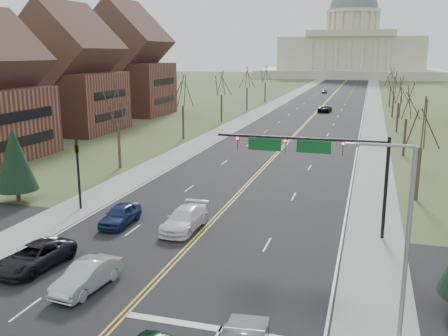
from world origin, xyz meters
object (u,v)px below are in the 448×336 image
Objects in this scene: car_sb_outer_lead at (35,256)px; car_sb_inner_second at (184,219)px; car_far_nb at (325,108)px; car_sb_inner_lead at (87,276)px; car_sb_outer_second at (120,215)px; signal_mast at (313,154)px; signal_left at (78,165)px; street_light at (402,234)px; car_far_sb at (324,91)px.

car_sb_inner_second reaches higher than car_sb_outer_lead.
car_sb_inner_second reaches higher than car_far_nb.
car_sb_inner_lead is 10.54m from car_sb_outer_second.
car_sb_inner_second is at bearing -165.73° from signal_mast.
car_sb_inner_lead is 88.24m from car_far_nb.
car_sb_inner_second is (10.09, -2.25, -2.91)m from signal_left.
signal_mast is 2.61× the size of car_sb_inner_lead.
street_light reaches higher than signal_mast.
car_sb_outer_second is at bearing -169.41° from signal_mast.
signal_mast reaches higher than car_sb_outer_lead.
car_sb_outer_second is (5.06, -2.60, -2.94)m from signal_left.
street_light is at bearing -68.59° from signal_mast.
car_sb_outer_lead is 0.98× the size of car_sb_inner_second.
street_light is at bearing -29.12° from signal_left.
car_far_nb reaches higher than car_sb_outer_lead.
signal_left reaches higher than car_sb_outer_second.
signal_left is 1.34× the size of car_sb_outer_second.
signal_left is at bearing 150.88° from street_light.
car_far_sb is at bearing 94.63° from car_sb_outer_lead.
signal_mast reaches higher than car_sb_inner_second.
signal_left is at bearing 168.98° from car_sb_inner_second.
car_sb_inner_second is (1.78, 10.37, 0.03)m from car_sb_inner_lead.
signal_mast reaches higher than car_far_nb.
street_light is at bearing 3.52° from car_sb_inner_lead.
signal_mast is 19.39m from car_sb_outer_lead.
car_far_nb is 51.60m from car_far_sb.
street_light is 1.69× the size of car_far_nb.
car_sb_inner_lead is 4.75m from car_sb_outer_lead.
signal_left is 15.40m from car_sb_inner_lead.
car_sb_outer_lead is at bearing -123.85° from car_sb_inner_second.
signal_left is 1.13× the size of car_sb_outer_lead.
car_far_nb is (13.23, 75.48, -2.96)m from signal_left.
signal_mast is 17.24m from car_sb_inner_lead.
street_light reaches higher than car_sb_outer_lead.
car_sb_inner_second is (-14.15, 11.25, -4.42)m from street_light.
car_sb_outer_lead is 0.99× the size of car_far_nb.
signal_left is at bearing 84.15° from car_far_nb.
car_sb_inner_lead is (-15.93, 0.88, -4.45)m from street_light.
car_far_nb is at bearing 97.05° from street_light.
car_sb_inner_lead reaches higher than car_sb_outer_lead.
car_far_sb is at bearing 94.74° from signal_mast.
signal_mast is 75.86m from car_far_nb.
car_sb_outer_second is at bearing 88.11° from car_far_nb.
car_sb_inner_second is at bearing 91.78° from car_far_nb.
signal_mast is 1.34× the size of street_light.
signal_mast is at bearing 10.25° from car_sb_outer_second.
car_sb_outer_lead is at bearing 167.43° from car_sb_inner_lead.
car_sb_inner_second is at bearing -92.54° from car_far_sb.
street_light is 1.66× the size of car_sb_inner_second.
car_sb_inner_lead is 10.52m from car_sb_inner_second.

